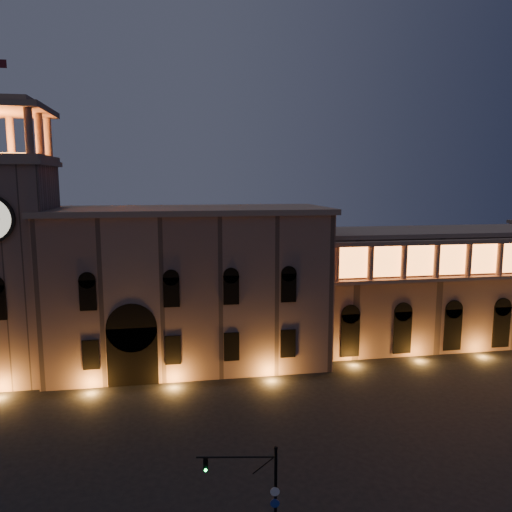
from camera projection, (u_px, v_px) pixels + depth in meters
name	position (u px, v px, depth m)	size (l,w,h in m)	color
ground	(232.00, 466.00, 36.23)	(160.00, 160.00, 0.00)	black
government_building	(189.00, 286.00, 55.93)	(30.80, 12.80, 17.60)	#7B5C51
clock_tower	(8.00, 259.00, 51.32)	(9.80, 9.80, 32.40)	#7B5C51
colonnade_wing	(456.00, 285.00, 63.85)	(40.60, 11.50, 14.50)	brown
traffic_light	(262.00, 496.00, 27.45)	(4.53, 0.99, 6.28)	black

